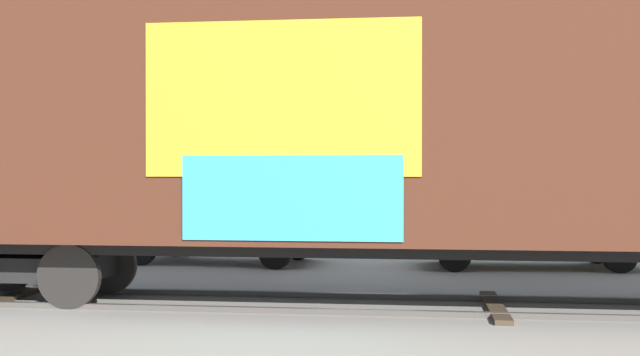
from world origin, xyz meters
TOP-DOWN VIEW (x-y plane):
  - ground_plane at (0.00, 0.00)m, footprint 260.00×260.00m
  - track at (-0.18, 0.04)m, footprint 60.02×4.17m
  - freight_car at (0.89, -0.00)m, footprint 16.40×3.37m
  - flagpole at (-8.09, 11.54)m, footprint 1.35×0.29m
  - hillside at (0.01, 73.05)m, footprint 135.49×42.66m
  - parked_car_white at (-2.89, 5.38)m, footprint 4.55×2.52m
  - parked_car_tan at (3.47, 5.01)m, footprint 4.67×1.92m

SIDE VIEW (x-z plane):
  - ground_plane at x=0.00m, z-range 0.00..0.00m
  - track at x=-0.18m, z-range 0.00..0.08m
  - parked_car_white at x=-2.89m, z-range -0.01..1.70m
  - parked_car_tan at x=3.47m, z-range 0.00..1.78m
  - freight_car at x=0.89m, z-range 0.29..5.16m
  - flagpole at x=-8.09m, z-range 0.99..8.87m
  - hillside at x=0.01m, z-range -2.17..12.82m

